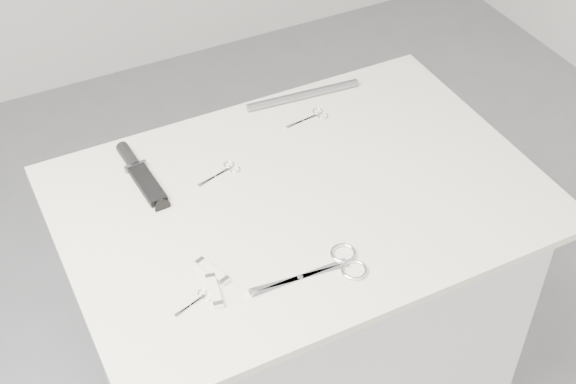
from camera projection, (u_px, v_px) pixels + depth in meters
name	position (u px, v px, depth m)	size (l,w,h in m)	color
plinth	(300.00, 333.00, 2.00)	(0.90, 0.60, 0.90)	silver
display_board	(302.00, 198.00, 1.69)	(1.00, 0.70, 0.02)	beige
large_shears	(331.00, 267.00, 1.52)	(0.23, 0.10, 0.01)	white
embroidery_scissors_a	(224.00, 172.00, 1.73)	(0.11, 0.05, 0.00)	white
embroidery_scissors_b	(313.00, 117.00, 1.88)	(0.11, 0.05, 0.00)	white
tiny_scissors	(197.00, 301.00, 1.46)	(0.08, 0.04, 0.00)	white
sheathed_knife	(139.00, 172.00, 1.72)	(0.05, 0.21, 0.03)	black
pocket_knife_a	(214.00, 291.00, 1.48)	(0.03, 0.08, 0.01)	beige
pocket_knife_b	(212.00, 271.00, 1.51)	(0.04, 0.08, 0.01)	beige
metal_rail	(303.00, 95.00, 1.93)	(0.02, 0.02, 0.29)	gray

